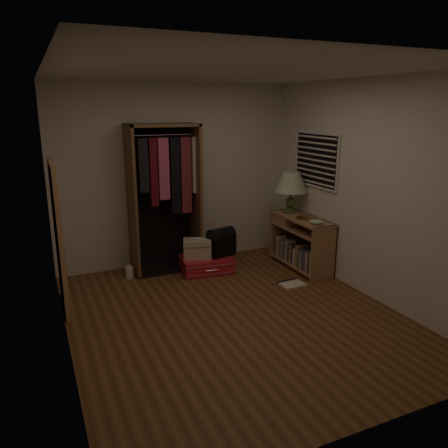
{
  "coord_description": "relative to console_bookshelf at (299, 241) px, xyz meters",
  "views": [
    {
      "loc": [
        -1.93,
        -4.01,
        2.27
      ],
      "look_at": [
        0.3,
        0.95,
        0.8
      ],
      "focal_mm": 35.0,
      "sensor_mm": 36.0,
      "label": 1
    }
  ],
  "objects": [
    {
      "name": "floor_book",
      "position": [
        -0.47,
        -0.54,
        -0.38
      ],
      "size": [
        0.32,
        0.26,
        0.03
      ],
      "rotation": [
        0.0,
        0.0,
        0.04
      ],
      "color": "#EEE2C8",
      "rests_on": "ground"
    },
    {
      "name": "brass_tray",
      "position": [
        0.0,
        -0.13,
        0.36
      ],
      "size": [
        0.34,
        0.34,
        0.02
      ],
      "rotation": [
        0.0,
        0.0,
        0.26
      ],
      "color": "#AC8942",
      "rests_on": "console_bookshelf"
    },
    {
      "name": "black_bag",
      "position": [
        -1.09,
        0.35,
        0.03
      ],
      "size": [
        0.41,
        0.32,
        0.4
      ],
      "rotation": [
        0.0,
        0.0,
        0.24
      ],
      "color": "black",
      "rests_on": "pink_suitcase"
    },
    {
      "name": "ground",
      "position": [
        -1.54,
        -1.04,
        -0.39
      ],
      "size": [
        4.0,
        4.0,
        0.0
      ],
      "primitive_type": "plane",
      "color": "brown",
      "rests_on": "ground"
    },
    {
      "name": "console_bookshelf",
      "position": [
        0.0,
        0.0,
        0.0
      ],
      "size": [
        0.42,
        1.12,
        0.75
      ],
      "color": "#9F6F4D",
      "rests_on": "ground"
    },
    {
      "name": "room_walls",
      "position": [
        -1.46,
        -0.99,
        1.11
      ],
      "size": [
        3.52,
        4.02,
        2.6
      ],
      "color": "beige",
      "rests_on": "ground"
    },
    {
      "name": "train_case",
      "position": [
        -1.43,
        0.38,
        -0.04
      ],
      "size": [
        0.46,
        0.38,
        0.28
      ],
      "rotation": [
        0.0,
        0.0,
        -0.34
      ],
      "color": "tan",
      "rests_on": "pink_suitcase"
    },
    {
      "name": "pink_suitcase",
      "position": [
        -1.31,
        0.36,
        -0.28
      ],
      "size": [
        0.78,
        0.6,
        0.22
      ],
      "rotation": [
        0.0,
        0.0,
        -0.12
      ],
      "color": "red",
      "rests_on": "ground"
    },
    {
      "name": "ceramic_bowl",
      "position": [
        -0.05,
        -0.43,
        0.38
      ],
      "size": [
        0.22,
        0.22,
        0.04
      ],
      "primitive_type": "imported",
      "rotation": [
        0.0,
        0.0,
        -0.3
      ],
      "color": "#B0D4B1",
      "rests_on": "console_bookshelf"
    },
    {
      "name": "white_jug",
      "position": [
        -2.36,
        0.56,
        -0.31
      ],
      "size": [
        0.15,
        0.15,
        0.19
      ],
      "rotation": [
        0.0,
        0.0,
        -0.41
      ],
      "color": "silver",
      "rests_on": "ground"
    },
    {
      "name": "table_lamp",
      "position": [
        0.0,
        0.29,
        0.8
      ],
      "size": [
        0.57,
        0.57,
        0.6
      ],
      "rotation": [
        0.0,
        0.0,
        -0.21
      ],
      "color": "#465B2C",
      "rests_on": "console_bookshelf"
    },
    {
      "name": "open_wardrobe",
      "position": [
        -1.74,
        0.73,
        0.83
      ],
      "size": [
        1.02,
        0.5,
        2.05
      ],
      "color": "brown",
      "rests_on": "ground"
    },
    {
      "name": "floor_mirror",
      "position": [
        -3.24,
        -0.04,
        0.46
      ],
      "size": [
        0.06,
        0.8,
        1.7
      ],
      "color": "tan",
      "rests_on": "ground"
    }
  ]
}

